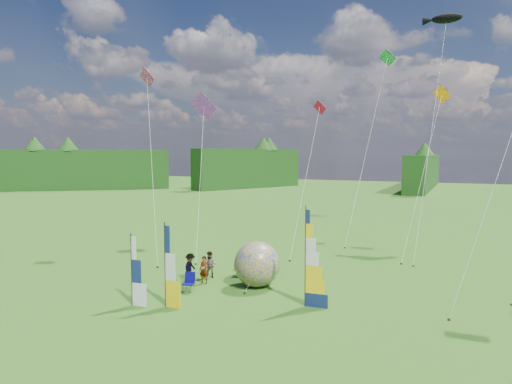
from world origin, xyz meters
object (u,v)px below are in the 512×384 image
at_px(feather_banner_main, 305,258).
at_px(bol_inflatable, 257,264).
at_px(side_banner_far, 132,271).
at_px(spectator_a, 204,270).
at_px(kite_whale, 432,117).
at_px(spectator_d, 245,261).
at_px(side_banner_left, 165,266).
at_px(spectator_c, 190,267).
at_px(camp_chair, 188,282).
at_px(spectator_b, 210,265).

distance_m(feather_banner_main, bol_inflatable, 4.22).
bearing_deg(side_banner_far, bol_inflatable, 47.52).
bearing_deg(spectator_a, feather_banner_main, -14.88).
xyz_separation_m(bol_inflatable, kite_whale, (7.97, 14.29, 8.93)).
bearing_deg(spectator_d, feather_banner_main, -179.63).
xyz_separation_m(side_banner_left, bol_inflatable, (2.61, 4.98, -0.72)).
bearing_deg(side_banner_far, spectator_c, 83.01).
xyz_separation_m(spectator_a, kite_whale, (10.98, 15.02, 9.42)).
distance_m(side_banner_far, kite_whale, 24.75).
distance_m(side_banner_left, spectator_d, 7.06).
height_order(feather_banner_main, camp_chair, feather_banner_main).
bearing_deg(side_banner_far, camp_chair, 61.43).
bearing_deg(side_banner_left, kite_whale, 61.65).
relative_size(side_banner_left, side_banner_far, 1.16).
bearing_deg(kite_whale, bol_inflatable, -99.26).
height_order(feather_banner_main, spectator_a, feather_banner_main).
bearing_deg(camp_chair, side_banner_far, -125.75).
relative_size(feather_banner_main, spectator_b, 2.98).
xyz_separation_m(side_banner_far, spectator_d, (2.50, 7.46, -0.86)).
bearing_deg(camp_chair, bol_inflatable, 28.53).
relative_size(spectator_d, camp_chair, 1.64).
bearing_deg(spectator_c, side_banner_left, -167.38).
distance_m(bol_inflatable, kite_whale, 18.64).
relative_size(spectator_a, spectator_c, 0.98).
distance_m(bol_inflatable, camp_chair, 3.92).
bearing_deg(spectator_a, side_banner_far, -107.70).
distance_m(spectator_a, camp_chair, 1.81).
relative_size(spectator_b, spectator_d, 0.91).
height_order(feather_banner_main, spectator_d, feather_banner_main).
xyz_separation_m(spectator_c, spectator_d, (2.35, 2.53, 0.06)).
height_order(spectator_d, camp_chair, spectator_d).
bearing_deg(kite_whale, side_banner_left, -98.87).
xyz_separation_m(bol_inflatable, spectator_b, (-3.32, 0.46, -0.48)).
distance_m(spectator_d, kite_whale, 18.26).
bearing_deg(side_banner_left, camp_chair, 97.37).
bearing_deg(feather_banner_main, spectator_b, 155.66).
bearing_deg(spectator_a, spectator_c, 168.71).
height_order(side_banner_left, spectator_a, side_banner_left).
distance_m(feather_banner_main, spectator_c, 7.88).
bearing_deg(feather_banner_main, bol_inflatable, 145.81).
distance_m(side_banner_left, kite_whale, 23.46).
height_order(spectator_b, kite_whale, kite_whale).
xyz_separation_m(side_banner_left, side_banner_far, (-1.59, -0.55, -0.27)).
distance_m(spectator_c, spectator_d, 3.45).
bearing_deg(spectator_b, spectator_a, -81.76).
xyz_separation_m(side_banner_far, spectator_c, (0.15, 4.93, -0.92)).
bearing_deg(spectator_a, kite_whale, 50.05).
relative_size(spectator_d, kite_whale, 0.09).
height_order(feather_banner_main, bol_inflatable, feather_banner_main).
bearing_deg(spectator_d, spectator_b, 79.58).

